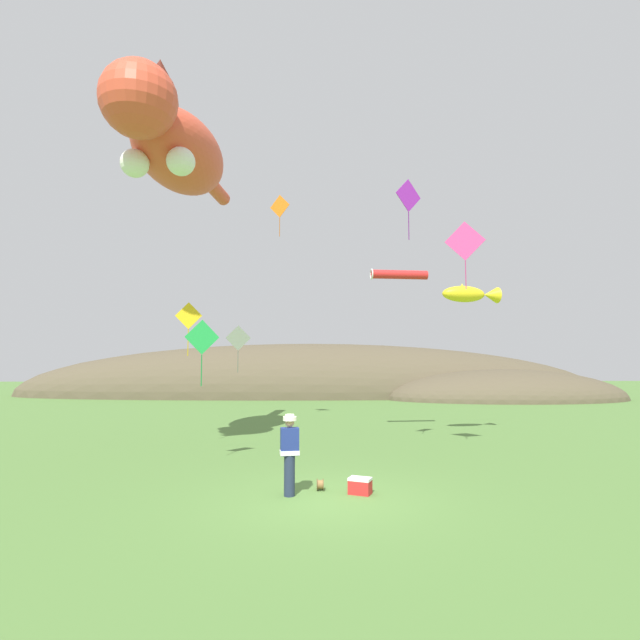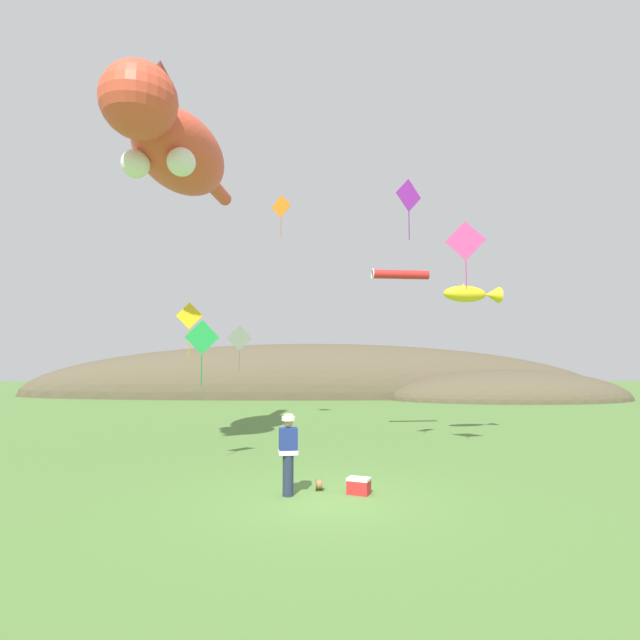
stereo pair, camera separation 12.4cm
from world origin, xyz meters
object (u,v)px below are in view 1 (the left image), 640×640
kite_tube_streamer (398,275)px  picnic_cooler (360,486)px  festival_attendant (290,452)px  kite_diamond_gold (189,317)px  kite_diamond_violet (408,196)px  kite_diamond_green (202,338)px  kite_diamond_pink (465,242)px  kite_fish_windsock (470,294)px  kite_diamond_orange (280,207)px  kite_diamond_white (238,339)px  kite_spool (320,485)px  kite_giant_cat (172,146)px

kite_tube_streamer → picnic_cooler: bearing=-106.4°
festival_attendant → kite_diamond_gold: (-3.65, 5.77, 3.50)m
picnic_cooler → kite_diamond_violet: kite_diamond_violet is taller
kite_diamond_green → kite_diamond_pink: bearing=5.5°
festival_attendant → kite_fish_windsock: 11.26m
kite_fish_windsock → kite_diamond_orange: (-7.60, 3.79, 4.60)m
kite_fish_windsock → kite_diamond_white: 9.46m
festival_attendant → kite_fish_windsock: (6.70, 7.81, 4.58)m
kite_fish_windsock → kite_tube_streamer: size_ratio=1.04×
kite_diamond_gold → festival_attendant: bearing=-57.7°
kite_spool → kite_diamond_white: (-3.15, 9.02, 3.74)m
festival_attendant → kite_spool: festival_attendant is taller
kite_diamond_gold → kite_diamond_green: (1.02, -2.65, -0.85)m
picnic_cooler → kite_tube_streamer: size_ratio=0.25×
festival_attendant → kite_giant_cat: bearing=128.7°
kite_diamond_green → kite_diamond_orange: kite_diamond_orange is taller
kite_diamond_white → kite_diamond_violet: 9.14m
kite_spool → kite_diamond_pink: 8.67m
kite_giant_cat → kite_diamond_orange: bearing=62.8°
kite_tube_streamer → kite_diamond_green: (-6.70, -5.52, -2.82)m
kite_diamond_violet → kite_diamond_pink: bearing=-10.0°
kite_spool → picnic_cooler: bearing=-20.9°
kite_diamond_violet → kite_giant_cat: bearing=172.3°
kite_spool → kite_diamond_pink: (4.59, 3.42, 6.52)m
kite_diamond_orange → kite_spool: bearing=-81.9°
kite_diamond_gold → kite_diamond_orange: 8.59m
kite_tube_streamer → kite_giant_cat: bearing=-157.6°
kite_fish_windsock → kite_diamond_gold: 10.60m
kite_diamond_white → kite_diamond_pink: kite_diamond_pink is taller
kite_diamond_green → kite_diamond_pink: (7.90, 0.76, 3.04)m
kite_spool → kite_diamond_violet: size_ratio=0.13×
kite_fish_windsock → kite_diamond_orange: kite_diamond_orange is taller
kite_diamond_orange → kite_diamond_violet: (4.50, -7.43, -1.95)m
kite_tube_streamer → kite_spool: bearing=-112.5°
kite_spool → kite_diamond_white: size_ratio=0.13×
festival_attendant → kite_diamond_orange: size_ratio=0.90×
picnic_cooler → kite_diamond_white: bearing=113.3°
festival_attendant → kite_diamond_gold: kite_diamond_gold is taller
kite_giant_cat → kite_diamond_white: kite_giant_cat is taller
kite_diamond_white → kite_diamond_violet: kite_diamond_violet is taller
festival_attendant → picnic_cooler: 1.75m
kite_diamond_green → kite_diamond_pink: size_ratio=0.89×
kite_diamond_orange → kite_giant_cat: bearing=-117.2°
kite_diamond_green → kite_diamond_orange: size_ratio=0.96×
kite_diamond_white → kite_diamond_gold: bearing=-107.7°
kite_spool → kite_diamond_gold: (-4.33, 5.31, 4.32)m
kite_diamond_green → kite_diamond_pink: 8.50m
kite_diamond_white → kite_diamond_green: size_ratio=1.03×
kite_tube_streamer → kite_diamond_gold: kite_tube_streamer is taller
festival_attendant → kite_diamond_white: kite_diamond_white is taller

